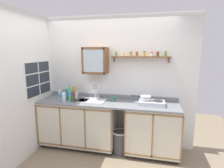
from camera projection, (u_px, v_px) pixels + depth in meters
name	position (u px, v px, depth m)	size (l,w,h in m)	color
floor	(103.00, 157.00, 3.20)	(5.66, 5.66, 0.00)	gray
back_wall	(111.00, 81.00, 3.59)	(3.26, 0.07, 2.57)	white
side_wall_left	(20.00, 87.00, 2.98)	(0.05, 3.42, 2.57)	white
lower_cabinet_run	(79.00, 124.00, 3.55)	(1.48, 0.61, 0.92)	black
lower_cabinet_run_right	(152.00, 130.00, 3.25)	(0.95, 0.61, 0.92)	black
countertop	(107.00, 103.00, 3.34)	(2.62, 0.64, 0.03)	gray
backsplash	(111.00, 96.00, 3.61)	(2.62, 0.02, 0.08)	gray
sink	(93.00, 101.00, 3.44)	(0.51, 0.42, 0.47)	silver
hot_plate_stove	(152.00, 103.00, 3.15)	(0.45, 0.28, 0.08)	silver
saucepan	(145.00, 98.00, 3.18)	(0.36, 0.20, 0.08)	silver
bottle_soda_green_0	(70.00, 93.00, 3.39)	(0.06, 0.06, 0.31)	#4CB266
bottle_water_blue_1	(60.00, 95.00, 3.48)	(0.08, 0.08, 0.23)	#8CB7E0
bottle_opaque_white_2	(71.00, 93.00, 3.59)	(0.07, 0.07, 0.22)	white
bottle_water_clear_3	(64.00, 96.00, 3.39)	(0.08, 0.08, 0.22)	silver
bottle_detergent_teal_4	(67.00, 94.00, 3.51)	(0.08, 0.08, 0.26)	teal
bottle_juice_amber_5	(74.00, 92.00, 3.53)	(0.07, 0.07, 0.30)	gold
dish_rack	(80.00, 99.00, 3.45)	(0.29, 0.24, 0.16)	#333338
mug	(113.00, 99.00, 3.39)	(0.08, 0.12, 0.10)	#337259
wall_cabinet	(95.00, 60.00, 3.41)	(0.47, 0.31, 0.50)	brown
spice_shelf	(141.00, 56.00, 3.28)	(1.08, 0.14, 0.23)	brown
warning_sign	(98.00, 67.00, 3.57)	(0.19, 0.01, 0.24)	silver
window	(38.00, 78.00, 3.41)	(0.03, 0.76, 0.67)	#262D38
trash_bin	(120.00, 141.00, 3.33)	(0.30, 0.30, 0.43)	#4C4C51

